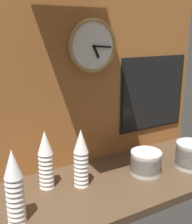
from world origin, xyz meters
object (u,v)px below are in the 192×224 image
at_px(bowl_stack_right, 146,162).
at_px(cup_stack_left, 14,187).
at_px(cup_stack_center, 81,158).
at_px(wall_clock, 93,46).
at_px(menu_board, 153,93).
at_px(bowl_stack_far_right, 191,154).
at_px(cup_stack_center_left, 46,159).

bearing_deg(bowl_stack_right, cup_stack_left, -174.95).
relative_size(cup_stack_left, cup_stack_center, 1.07).
bearing_deg(wall_clock, menu_board, 1.18).
relative_size(bowl_stack_far_right, menu_board, 0.34).
xyz_separation_m(cup_stack_center, menu_board, (0.61, 0.21, 0.21)).
height_order(cup_stack_left, bowl_stack_far_right, cup_stack_left).
height_order(cup_stack_left, bowl_stack_right, cup_stack_left).
bearing_deg(bowl_stack_far_right, cup_stack_left, 179.74).
bearing_deg(cup_stack_center_left, cup_stack_center, -23.79).
height_order(cup_stack_center, cup_stack_center_left, same).
height_order(cup_stack_center_left, wall_clock, wall_clock).
relative_size(cup_stack_center, menu_board, 0.60).
bearing_deg(bowl_stack_right, bowl_stack_far_right, -14.27).
xyz_separation_m(cup_stack_left, bowl_stack_far_right, (0.96, -0.00, -0.08)).
bearing_deg(wall_clock, cup_stack_center_left, -157.79).
distance_m(bowl_stack_right, wall_clock, 0.67).
bearing_deg(bowl_stack_right, wall_clock, 123.21).
distance_m(bowl_stack_far_right, wall_clock, 0.79).
relative_size(cup_stack_center, cup_stack_center_left, 1.00).
distance_m(cup_stack_left, menu_board, 1.03).
xyz_separation_m(cup_stack_center, bowl_stack_far_right, (0.61, -0.13, -0.07)).
height_order(wall_clock, menu_board, wall_clock).
relative_size(cup_stack_left, cup_stack_center_left, 1.07).
distance_m(cup_stack_center, cup_stack_center_left, 0.17).
bearing_deg(menu_board, cup_stack_left, -160.83).
bearing_deg(bowl_stack_far_right, cup_stack_center, 168.38).
xyz_separation_m(bowl_stack_far_right, wall_clock, (-0.43, 0.33, 0.58)).
relative_size(cup_stack_center_left, wall_clock, 1.04).
distance_m(cup_stack_left, bowl_stack_right, 0.71).
bearing_deg(cup_stack_left, menu_board, 19.17).
bearing_deg(bowl_stack_far_right, cup_stack_center_left, 165.81).
relative_size(wall_clock, menu_board, 0.57).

